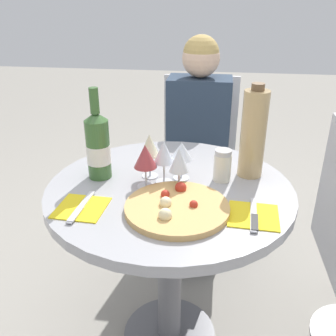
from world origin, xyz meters
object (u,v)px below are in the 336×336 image
at_px(pizza_large, 177,207).
at_px(seated_diner, 196,162).
at_px(wine_bottle, 98,146).
at_px(tall_carafe, 253,134).
at_px(chair_behind_diner, 198,165).
at_px(dining_table, 170,221).

bearing_deg(pizza_large, seated_diner, 89.26).
bearing_deg(wine_bottle, pizza_large, -32.96).
bearing_deg(seated_diner, tall_carafe, 112.74).
relative_size(seated_diner, tall_carafe, 3.45).
bearing_deg(pizza_large, wine_bottle, 147.04).
relative_size(wine_bottle, tall_carafe, 0.97).
height_order(chair_behind_diner, seated_diner, seated_diner).
bearing_deg(pizza_large, chair_behind_diner, 89.37).
bearing_deg(seated_diner, dining_table, 85.44).
bearing_deg(pizza_large, tall_carafe, 50.59).
height_order(chair_behind_diner, tall_carafe, tall_carafe).
xyz_separation_m(dining_table, chair_behind_diner, (0.05, 0.81, -0.14)).
xyz_separation_m(dining_table, seated_diner, (0.05, 0.67, -0.05)).
distance_m(pizza_large, wine_bottle, 0.38).
relative_size(dining_table, pizza_large, 2.65).
distance_m(seated_diner, wine_bottle, 0.77).
bearing_deg(dining_table, wine_bottle, 172.00).
distance_m(wine_bottle, tall_carafe, 0.55).
distance_m(seated_diner, pizza_large, 0.85).
height_order(seated_diner, wine_bottle, seated_diner).
distance_m(dining_table, pizza_large, 0.23).
bearing_deg(chair_behind_diner, pizza_large, 89.37).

